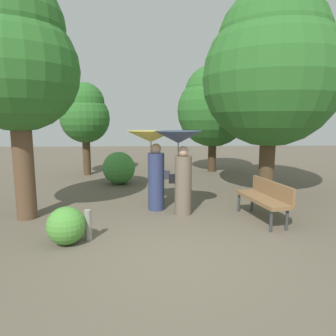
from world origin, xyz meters
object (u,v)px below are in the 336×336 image
(person_right, at_px, (180,156))
(tree_mid_left, at_px, (16,57))
(tree_near_right, at_px, (272,67))
(person_left, at_px, (153,154))
(park_bench, at_px, (265,196))
(tree_near_left, at_px, (85,113))
(tree_mid_right, at_px, (213,105))
(path_marker_post, at_px, (88,225))

(person_right, xyz_separation_m, tree_mid_left, (-3.34, -0.14, 2.04))
(tree_near_right, bearing_deg, person_right, -145.63)
(person_left, height_order, person_right, person_right)
(person_left, height_order, park_bench, person_left)
(person_right, bearing_deg, park_bench, -103.83)
(tree_near_right, bearing_deg, tree_mid_left, -162.08)
(person_left, distance_m, tree_mid_left, 3.45)
(park_bench, distance_m, tree_mid_left, 5.85)
(person_left, height_order, tree_near_left, tree_near_left)
(person_left, xyz_separation_m, tree_mid_right, (2.39, 5.33, 1.35))
(tree_mid_left, height_order, path_marker_post, tree_mid_left)
(tree_mid_right, height_order, path_marker_post, tree_mid_right)
(tree_near_left, xyz_separation_m, tree_near_right, (5.81, -3.36, 1.17))
(person_left, distance_m, tree_mid_right, 5.99)
(park_bench, distance_m, tree_near_left, 7.72)
(park_bench, bearing_deg, person_left, -121.32)
(person_left, bearing_deg, person_right, -122.31)
(person_right, xyz_separation_m, tree_near_right, (2.61, 1.79, 2.20))
(park_bench, xyz_separation_m, tree_near_right, (0.85, 2.26, 3.01))
(person_left, bearing_deg, path_marker_post, 149.46)
(tree_near_right, height_order, tree_mid_right, tree_near_right)
(tree_near_right, relative_size, tree_mid_right, 1.31)
(person_right, bearing_deg, person_left, 57.69)
(person_left, xyz_separation_m, tree_mid_left, (-2.74, -0.53, 2.03))
(person_right, xyz_separation_m, tree_near_left, (-3.20, 5.15, 1.03))
(tree_mid_right, distance_m, path_marker_post, 8.34)
(tree_mid_right, relative_size, path_marker_post, 7.75)
(person_right, distance_m, tree_near_right, 3.85)
(tree_mid_right, bearing_deg, tree_mid_left, -131.17)
(park_bench, xyz_separation_m, tree_near_left, (-4.96, 5.62, 1.84))
(tree_mid_left, bearing_deg, tree_near_left, 88.49)
(person_right, xyz_separation_m, path_marker_post, (-1.74, -1.44, -1.04))
(tree_mid_right, xyz_separation_m, path_marker_post, (-3.53, -7.17, -2.41))
(tree_mid_right, bearing_deg, tree_near_left, -173.35)
(person_right, distance_m, tree_mid_left, 3.91)
(person_right, xyz_separation_m, tree_mid_right, (1.79, 5.73, 1.36))
(person_right, distance_m, park_bench, 1.99)
(park_bench, height_order, path_marker_post, park_bench)
(person_right, bearing_deg, tree_mid_left, 93.62)
(path_marker_post, bearing_deg, tree_near_right, 36.56)
(tree_near_right, bearing_deg, park_bench, -110.68)
(person_right, height_order, tree_mid_left, tree_mid_left)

